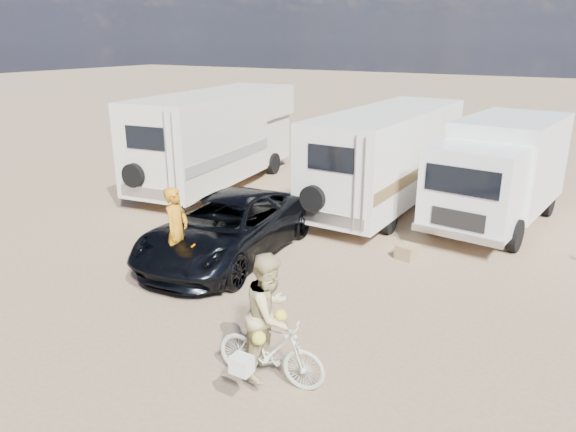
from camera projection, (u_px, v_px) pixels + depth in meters
The scene contains 11 objects.
ground at pixel (229, 299), 10.58m from camera, with size 140.00×140.00×0.00m, color #9F805E.
rv_main at pixel (387, 160), 15.90m from camera, with size 2.21×7.30×2.90m, color silver, non-canonical shape.
rv_left at pixel (217, 140), 18.25m from camera, with size 2.36×7.48×3.15m, color beige, non-canonical shape.
box_truck at pixel (498, 174), 14.37m from camera, with size 2.28×5.69×2.83m, color white, non-canonical shape.
dark_suv at pixel (227, 228), 12.41m from camera, with size 2.37×5.14×1.43m, color black.
bike_man at pixel (179, 259), 11.25m from camera, with size 0.63×1.81×0.95m, color #E05C00.
bike_woman at pixel (270, 351), 7.89m from camera, with size 0.49×1.73×1.04m, color #B8C1A4.
rider_man at pixel (177, 239), 11.11m from camera, with size 0.68×0.44×1.86m, color #C57712.
rider_woman at pixel (270, 326), 7.76m from camera, with size 0.91×0.71×1.87m, color tan.
cooler at pixel (211, 223), 14.28m from camera, with size 0.52×0.38×0.42m, color #255D8D.
crate at pixel (407, 252), 12.46m from camera, with size 0.41×0.41×0.33m, color olive.
Camera 1 is at (5.85, -7.61, 4.88)m, focal length 33.61 mm.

